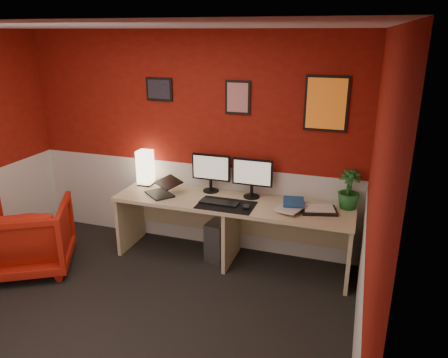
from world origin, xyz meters
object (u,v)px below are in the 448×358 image
(armchair, at_px, (30,237))
(monitor_left, at_px, (211,167))
(zen_tray, at_px, (319,210))
(pc_tower, at_px, (221,237))
(laptop, at_px, (159,186))
(shoji_lamp, at_px, (145,169))
(monitor_right, at_px, (252,172))
(potted_plant, at_px, (349,189))
(desk, at_px, (231,232))

(armchair, bearing_deg, monitor_left, -177.93)
(zen_tray, bearing_deg, monitor_left, 170.72)
(armchair, bearing_deg, pc_tower, 176.87)
(laptop, xyz_separation_m, monitor_left, (0.51, 0.29, 0.18))
(shoji_lamp, bearing_deg, monitor_right, -0.19)
(laptop, xyz_separation_m, monitor_right, (1.00, 0.26, 0.18))
(potted_plant, bearing_deg, armchair, -162.22)
(shoji_lamp, bearing_deg, monitor_left, 1.98)
(pc_tower, distance_m, armchair, 2.08)
(zen_tray, xyz_separation_m, potted_plant, (0.27, 0.19, 0.19))
(desk, distance_m, monitor_left, 0.76)
(desk, xyz_separation_m, laptop, (-0.83, -0.07, 0.47))
(potted_plant, distance_m, pc_tower, 1.54)
(monitor_right, distance_m, pc_tower, 0.87)
(pc_tower, xyz_separation_m, armchair, (-1.86, -0.92, 0.16))
(shoji_lamp, height_order, laptop, shoji_lamp)
(monitor_left, bearing_deg, shoji_lamp, -178.02)
(shoji_lamp, relative_size, monitor_left, 0.69)
(desk, height_order, shoji_lamp, shoji_lamp)
(laptop, xyz_separation_m, pc_tower, (0.67, 0.17, -0.61))
(shoji_lamp, distance_m, monitor_left, 0.82)
(desk, bearing_deg, laptop, -175.40)
(potted_plant, xyz_separation_m, armchair, (-3.22, -1.03, -0.55))
(shoji_lamp, distance_m, zen_tray, 2.08)
(zen_tray, distance_m, potted_plant, 0.38)
(desk, xyz_separation_m, monitor_right, (0.17, 0.19, 0.66))
(desk, xyz_separation_m, potted_plant, (1.20, 0.21, 0.57))
(pc_tower, bearing_deg, armchair, -145.73)
(laptop, height_order, monitor_right, monitor_right)
(armchair, bearing_deg, shoji_lamp, -160.54)
(laptop, relative_size, monitor_right, 0.57)
(laptop, relative_size, zen_tray, 0.94)
(potted_plant, bearing_deg, desk, -170.11)
(pc_tower, bearing_deg, zen_tray, 3.69)
(desk, height_order, armchair, armchair)
(monitor_left, distance_m, monitor_right, 0.49)
(laptop, distance_m, monitor_right, 1.05)
(potted_plant, bearing_deg, monitor_right, -178.95)
(zen_tray, height_order, potted_plant, potted_plant)
(laptop, bearing_deg, armchair, -108.42)
(monitor_right, relative_size, potted_plant, 1.42)
(desk, height_order, pc_tower, desk)
(desk, relative_size, potted_plant, 6.35)
(monitor_right, bearing_deg, monitor_left, 176.22)
(desk, xyz_separation_m, monitor_left, (-0.32, 0.22, 0.66))
(laptop, bearing_deg, monitor_left, 68.87)
(monitor_right, distance_m, zen_tray, 0.82)
(desk, xyz_separation_m, armchair, (-2.02, -0.82, 0.02))
(shoji_lamp, xyz_separation_m, potted_plant, (2.33, 0.01, 0.00))
(desk, distance_m, potted_plant, 1.34)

